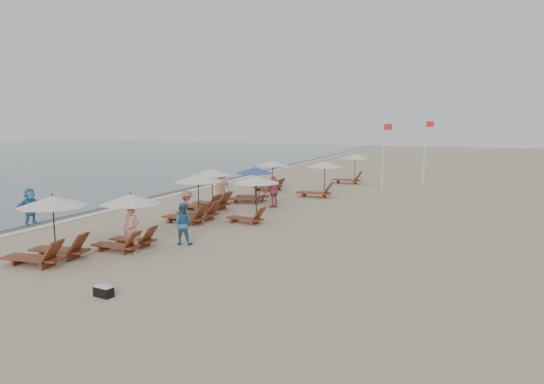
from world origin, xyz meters
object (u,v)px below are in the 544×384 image
at_px(lounger_station_2, 194,199).
at_px(lounger_station_3, 208,192).
at_px(lounger_station_1, 127,219).
at_px(lounger_station_5, 270,174).
at_px(beachgoer_near, 132,229).
at_px(lounger_station_4, 252,185).
at_px(inland_station_1, 319,177).
at_px(inland_station_0, 252,192).
at_px(beachgoer_far_b, 222,186).
at_px(waterline_walker, 30,206).
at_px(inland_station_2, 351,166).
at_px(lounger_station_0, 49,230).
at_px(beachgoer_mid_b, 187,209).
at_px(flag_pole_near, 383,154).
at_px(duffel_bag, 104,291).
at_px(beachgoer_mid_a, 182,224).
at_px(beachgoer_far_a, 274,192).

relative_size(lounger_station_2, lounger_station_3, 1.03).
relative_size(lounger_station_1, lounger_station_5, 1.02).
relative_size(lounger_station_5, beachgoer_near, 1.40).
height_order(lounger_station_4, inland_station_1, inland_station_1).
distance_m(lounger_station_1, lounger_station_4, 11.68).
xyz_separation_m(lounger_station_5, inland_station_0, (3.45, -10.40, 0.38)).
relative_size(lounger_station_1, beachgoer_far_b, 1.31).
distance_m(lounger_station_1, waterline_walker, 7.28).
xyz_separation_m(inland_station_1, inland_station_2, (0.19, 7.43, 0.02)).
bearing_deg(lounger_station_5, lounger_station_0, -90.40).
distance_m(beachgoer_mid_b, flag_pole_near, 15.29).
distance_m(inland_station_0, inland_station_2, 16.31).
xyz_separation_m(lounger_station_0, waterline_walker, (-5.68, 4.38, -0.27)).
relative_size(inland_station_1, beachgoer_far_b, 1.50).
xyz_separation_m(lounger_station_0, inland_station_2, (4.30, 24.89, 0.18)).
bearing_deg(inland_station_0, beachgoer_mid_b, -140.07).
height_order(beachgoer_mid_b, duffel_bag, beachgoer_mid_b).
distance_m(lounger_station_2, waterline_walker, 7.43).
xyz_separation_m(lounger_station_0, beachgoer_mid_a, (2.81, 3.83, -0.31)).
distance_m(inland_station_1, inland_station_2, 7.43).
relative_size(beachgoer_mid_a, duffel_bag, 2.81).
bearing_deg(lounger_station_4, beachgoer_near, -86.23).
relative_size(lounger_station_3, inland_station_1, 0.94).
xyz_separation_m(lounger_station_0, beachgoer_far_b, (-0.67, 13.57, -0.18)).
height_order(lounger_station_0, beachgoer_far_a, lounger_station_0).
height_order(inland_station_2, beachgoer_mid_b, inland_station_2).
bearing_deg(inland_station_0, beachgoer_near, -105.25).
bearing_deg(lounger_station_2, inland_station_2, 78.58).
xyz_separation_m(lounger_station_3, duffel_bag, (3.99, -12.72, -0.85)).
distance_m(inland_station_1, flag_pole_near, 4.73).
relative_size(lounger_station_0, inland_station_2, 0.97).
distance_m(inland_station_1, beachgoer_near, 15.58).
xyz_separation_m(lounger_station_1, waterline_walker, (-7.01, 1.94, -0.29)).
relative_size(beachgoer_mid_b, beachgoer_far_a, 0.94).
xyz_separation_m(inland_station_0, beachgoer_mid_a, (-0.78, -4.77, -0.67)).
relative_size(lounger_station_4, beachgoer_near, 1.54).
bearing_deg(lounger_station_0, beachgoer_far_a, 77.14).
relative_size(beachgoer_mid_b, flag_pole_near, 0.35).
bearing_deg(lounger_station_1, beachgoer_near, -38.93).
distance_m(lounger_station_1, lounger_station_2, 5.46).
distance_m(beachgoer_mid_a, waterline_walker, 8.51).
relative_size(lounger_station_2, inland_station_1, 0.96).
distance_m(lounger_station_4, beachgoer_far_a, 2.30).
xyz_separation_m(inland_station_0, waterline_walker, (-9.27, -4.22, -0.64)).
height_order(lounger_station_1, waterline_walker, lounger_station_1).
height_order(lounger_station_0, inland_station_0, lounger_station_0).
xyz_separation_m(lounger_station_1, lounger_station_4, (-0.32, 11.68, -0.10)).
bearing_deg(beachgoer_mid_b, beachgoer_far_a, -49.12).
distance_m(lounger_station_2, inland_station_0, 2.85).
xyz_separation_m(inland_station_1, duffel_bag, (-0.10, -19.49, -1.13)).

